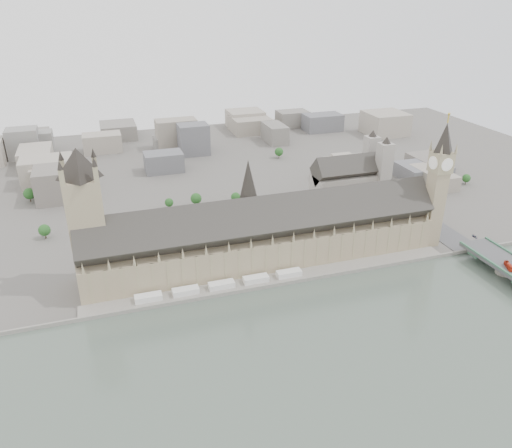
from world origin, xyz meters
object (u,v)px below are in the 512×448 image
object	(u,v)px
victoria_tower	(86,214)
car_approach	(475,237)
palace_of_westminster	(264,236)
elizabeth_tower	(439,177)
red_bus_north	(509,266)
westminster_abbey	(350,183)

from	to	relation	value
victoria_tower	car_approach	world-z (taller)	victoria_tower
palace_of_westminster	car_approach	xyz separation A→B (m)	(166.55, -30.63, -11.71)
elizabeth_tower	red_bus_north	bearing A→B (deg)	-74.58
elizabeth_tower	car_approach	xyz separation A→B (m)	(28.55, -18.93, -47.09)
elizabeth_tower	victoria_tower	distance (m)	260.64
palace_of_westminster	victoria_tower	bearing A→B (deg)	177.04
victoria_tower	westminster_abbey	distance (m)	244.79
elizabeth_tower	car_approach	bearing A→B (deg)	-33.54
red_bus_north	car_approach	xyz separation A→B (m)	(10.33, 47.14, -0.93)
westminster_abbey	car_approach	bearing A→B (deg)	-62.29
red_bus_north	car_approach	size ratio (longest dim) A/B	2.33
palace_of_westminster	red_bus_north	bearing A→B (deg)	-26.47
car_approach	palace_of_westminster	bearing A→B (deg)	170.07
palace_of_westminster	car_approach	size ratio (longest dim) A/B	51.40
palace_of_westminster	car_approach	distance (m)	169.75
palace_of_westminster	westminster_abbey	xyz separation A→B (m)	(110.92, 75.30, 2.38)
palace_of_westminster	elizabeth_tower	world-z (taller)	elizabeth_tower
palace_of_westminster	westminster_abbey	bearing A→B (deg)	34.17
palace_of_westminster	westminster_abbey	size ratio (longest dim) A/B	3.90
elizabeth_tower	westminster_abbey	distance (m)	96.91
westminster_abbey	car_approach	distance (m)	120.47
westminster_abbey	palace_of_westminster	bearing A→B (deg)	-145.83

